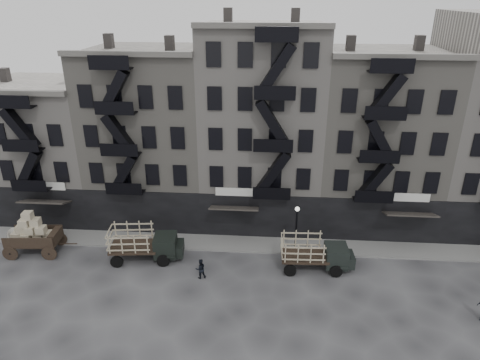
# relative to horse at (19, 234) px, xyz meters

# --- Properties ---
(ground) EXTENTS (140.00, 140.00, 0.00)m
(ground) POSITION_rel_horse_xyz_m (19.85, -2.59, -0.91)
(ground) COLOR #38383A
(ground) RESTS_ON ground
(sidewalk) EXTENTS (55.00, 2.50, 0.15)m
(sidewalk) POSITION_rel_horse_xyz_m (19.85, 1.16, -0.84)
(sidewalk) COLOR slate
(sidewalk) RESTS_ON ground
(building_west) EXTENTS (10.00, 11.35, 13.20)m
(building_west) POSITION_rel_horse_xyz_m (-0.15, 7.23, 5.09)
(building_west) COLOR #A59F97
(building_west) RESTS_ON ground
(building_midwest) EXTENTS (10.00, 11.35, 16.20)m
(building_midwest) POSITION_rel_horse_xyz_m (9.85, 7.23, 6.59)
(building_midwest) COLOR gray
(building_midwest) RESTS_ON ground
(building_center) EXTENTS (10.00, 11.35, 18.20)m
(building_center) POSITION_rel_horse_xyz_m (19.85, 7.23, 7.59)
(building_center) COLOR #A59F97
(building_center) RESTS_ON ground
(building_mideast) EXTENTS (10.00, 11.35, 16.20)m
(building_mideast) POSITION_rel_horse_xyz_m (29.85, 7.23, 6.59)
(building_mideast) COLOR gray
(building_mideast) RESTS_ON ground
(lamp_post) EXTENTS (0.36, 0.36, 4.28)m
(lamp_post) POSITION_rel_horse_xyz_m (22.85, 0.01, 1.87)
(lamp_post) COLOR black
(lamp_post) RESTS_ON ground
(horse) EXTENTS (2.36, 1.59, 1.83)m
(horse) POSITION_rel_horse_xyz_m (0.00, 0.00, 0.00)
(horse) COLOR silver
(horse) RESTS_ON ground
(wagon) EXTENTS (4.40, 2.60, 3.59)m
(wagon) POSITION_rel_horse_xyz_m (1.91, -1.26, 1.14)
(wagon) COLOR black
(wagon) RESTS_ON ground
(stake_truck_west) EXTENTS (5.81, 2.83, 2.82)m
(stake_truck_west) POSITION_rel_horse_xyz_m (11.06, -1.50, 0.70)
(stake_truck_west) COLOR black
(stake_truck_west) RESTS_ON ground
(stake_truck_east) EXTENTS (5.49, 2.43, 2.71)m
(stake_truck_east) POSITION_rel_horse_xyz_m (24.22, -1.80, 0.64)
(stake_truck_east) COLOR black
(stake_truck_east) RESTS_ON ground
(pedestrian_mid) EXTENTS (0.92, 0.82, 1.57)m
(pedestrian_mid) POSITION_rel_horse_xyz_m (15.81, -3.61, -0.13)
(pedestrian_mid) COLOR black
(pedestrian_mid) RESTS_ON ground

